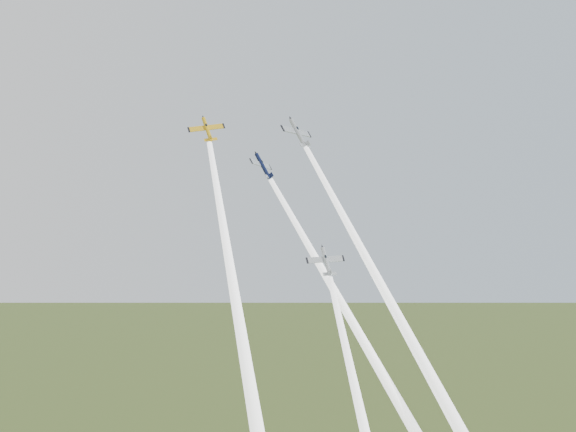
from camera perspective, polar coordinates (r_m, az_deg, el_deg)
The scene contains 7 objects.
plane_yellow at distance 129.94m, azimuth -6.41°, elevation 6.83°, with size 6.75×6.70×1.06m, color gold, non-canonical shape.
smoke_trail_yellow at distance 109.57m, azimuth -3.97°, elevation -7.82°, with size 2.36×2.36×67.52m, color white, non-canonical shape.
plane_navy at distance 135.19m, azimuth -2.01°, elevation 3.98°, with size 7.11×7.05×1.11m, color #0C1335, non-canonical shape.
smoke_trail_navy at distance 126.20m, azimuth 6.25°, elevation -10.27°, with size 2.36×2.36×70.52m, color white, non-canonical shape.
plane_silver_right at distance 138.82m, azimuth 0.81°, elevation 6.56°, with size 8.58×8.51×1.34m, color #A7ADB5, non-canonical shape.
smoke_trail_silver_right at distance 126.17m, azimuth 8.16°, elevation -6.88°, with size 2.36×2.36×68.50m, color white, non-canonical shape.
plane_silver_low at distance 122.71m, azimuth 3.04°, elevation -3.60°, with size 6.88×6.82×1.08m, color #AFB7BE, non-canonical shape.
Camera 1 is at (-77.83, -104.40, 87.94)m, focal length 45.00 mm.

